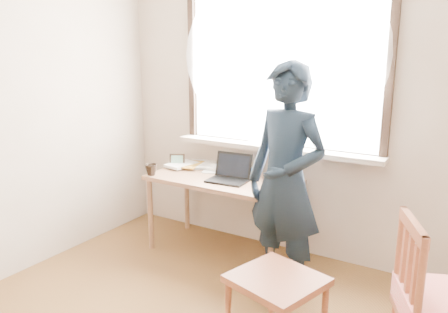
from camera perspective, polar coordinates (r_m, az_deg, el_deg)
The scene contains 13 objects.
room_shell at distance 2.11m, azimuth -8.57°, elevation 11.06°, with size 3.52×4.02×2.61m.
desk at distance 3.74m, azimuth -0.12°, elevation -3.83°, with size 1.27×0.63×0.68m.
laptop at distance 3.63m, azimuth 0.79°, elevation -2.32°, with size 0.34×0.28×0.22m.
mug_white at distance 3.86m, azimuth 0.03°, elevation -1.51°, with size 0.11×0.11×0.09m, color white.
mug_dark at distance 3.84m, azimuth -9.50°, elevation -1.72°, with size 0.11×0.11×0.10m, color black.
mouse at distance 3.40m, azimuth 6.38°, elevation -4.13°, with size 0.10×0.07×0.04m, color black.
desk_clutter at distance 4.00m, azimuth -2.19°, elevation -1.33°, with size 0.82×0.47×0.04m.
book_a at distance 4.08m, azimuth -4.04°, elevation -1.18°, with size 0.19×0.25×0.02m, color white.
book_b at distance 3.78m, azimuth 6.25°, elevation -2.47°, with size 0.16×0.22×0.02m, color white.
picture_frame at distance 4.09m, azimuth -6.13°, elevation -0.56°, with size 0.13×0.08×0.11m.
work_chair at distance 2.62m, azimuth 6.90°, elevation -16.76°, with size 0.57×0.56×0.48m.
side_chair at distance 2.49m, azimuth 26.60°, elevation -17.45°, with size 0.56×0.57×0.95m.
person at distance 3.08m, azimuth 8.06°, elevation -3.34°, with size 0.61×0.40×1.67m, color black.
Camera 1 is at (1.33, -1.41, 1.72)m, focal length 35.00 mm.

